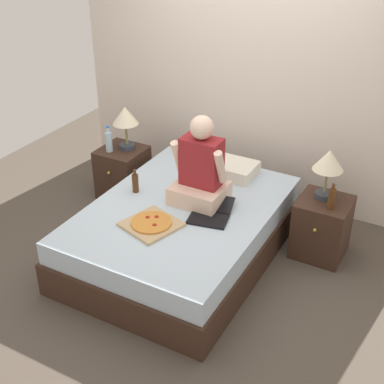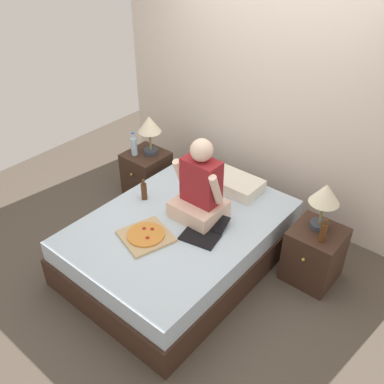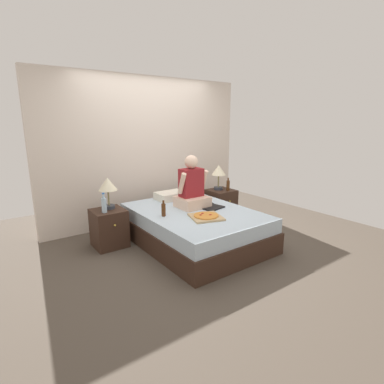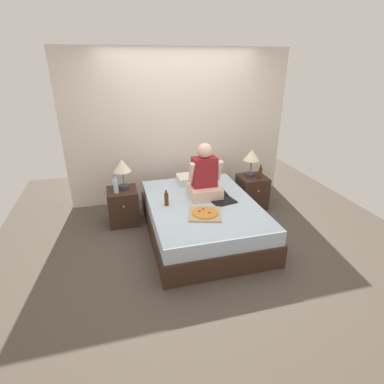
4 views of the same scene
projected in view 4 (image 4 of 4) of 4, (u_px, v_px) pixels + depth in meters
ground_plane at (202, 233)px, 4.35m from camera, size 5.76×5.76×0.00m
wall_back at (179, 128)px, 5.07m from camera, size 3.76×0.12×2.50m
bed at (202, 218)px, 4.25m from camera, size 1.49×2.05×0.50m
nightstand_left at (123, 206)px, 4.54m from camera, size 0.44×0.47×0.54m
lamp_on_left_nightstand at (122, 168)px, 4.35m from camera, size 0.26×0.26×0.45m
water_bottle at (116, 186)px, 4.28m from camera, size 0.07×0.07×0.28m
nightstand_right at (252, 192)px, 5.04m from camera, size 0.44×0.47×0.54m
lamp_on_right_nightstand at (252, 157)px, 4.83m from camera, size 0.26×0.26×0.45m
beer_bottle at (260, 173)px, 4.82m from camera, size 0.06×0.06×0.23m
pillow at (194, 179)px, 4.81m from camera, size 0.52×0.34×0.12m
person_seated at (205, 178)px, 4.21m from camera, size 0.47×0.40×0.78m
laptop at (221, 199)px, 4.20m from camera, size 0.39×0.47×0.07m
pizza_box at (205, 214)px, 3.80m from camera, size 0.50×0.50×0.05m
beer_bottle_on_bed at (166, 199)px, 4.03m from camera, size 0.06×0.06×0.22m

